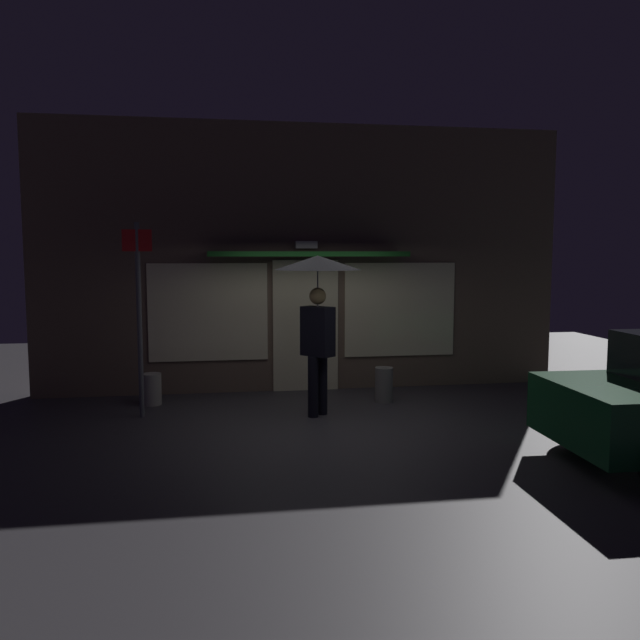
% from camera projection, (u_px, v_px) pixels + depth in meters
% --- Properties ---
extents(ground_plane, '(18.00, 18.00, 0.00)m').
position_uv_depth(ground_plane, '(328.00, 423.00, 8.69)').
color(ground_plane, '#38353A').
extents(building_facade, '(8.85, 1.00, 4.44)m').
position_uv_depth(building_facade, '(304.00, 260.00, 10.76)').
color(building_facade, brown).
rests_on(building_facade, ground).
extents(person_with_umbrella, '(1.22, 1.22, 2.28)m').
position_uv_depth(person_with_umbrella, '(318.00, 288.00, 8.93)').
color(person_with_umbrella, black).
rests_on(person_with_umbrella, ground).
extents(street_sign_post, '(0.40, 0.07, 2.73)m').
position_uv_depth(street_sign_post, '(139.00, 309.00, 8.88)').
color(street_sign_post, '#595B60').
rests_on(street_sign_post, ground).
extents(sidewalk_bollard, '(0.28, 0.28, 0.54)m').
position_uv_depth(sidewalk_bollard, '(384.00, 385.00, 9.93)').
color(sidewalk_bollard, slate).
rests_on(sidewalk_bollard, ground).
extents(sidewalk_bollard_2, '(0.30, 0.30, 0.48)m').
position_uv_depth(sidewalk_bollard_2, '(152.00, 389.00, 9.75)').
color(sidewalk_bollard_2, '#9E998E').
rests_on(sidewalk_bollard_2, ground).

